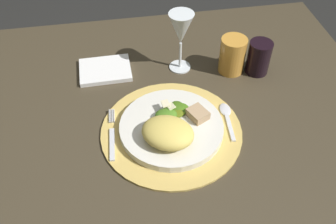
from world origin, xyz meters
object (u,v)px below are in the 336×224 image
(spoon, at_px, (227,115))
(wine_glass, at_px, (181,31))
(fork, at_px, (112,136))
(amber_tumbler, at_px, (232,55))
(dark_tumbler, at_px, (259,57))
(dining_table, at_px, (160,149))
(napkin, at_px, (105,70))
(dinner_plate, at_px, (171,127))

(spoon, xyz_separation_m, wine_glass, (-0.08, 0.22, 0.12))
(fork, distance_m, amber_tumbler, 0.42)
(dark_tumbler, bearing_deg, amber_tumbler, 166.35)
(dining_table, bearing_deg, napkin, 129.38)
(dining_table, distance_m, spoon, 0.27)
(napkin, bearing_deg, dinner_plate, -60.28)
(fork, bearing_deg, wine_glass, 48.24)
(dining_table, height_order, wine_glass, wine_glass)
(dark_tumbler, bearing_deg, napkin, 170.65)
(amber_tumbler, bearing_deg, wine_glass, 165.76)
(spoon, distance_m, amber_tumbler, 0.20)
(dining_table, height_order, napkin, napkin)
(napkin, height_order, amber_tumbler, amber_tumbler)
(dinner_plate, relative_size, spoon, 1.97)
(amber_tumbler, distance_m, dark_tumbler, 0.08)
(dining_table, relative_size, wine_glass, 6.68)
(napkin, height_order, wine_glass, wine_glass)
(amber_tumbler, bearing_deg, dinner_plate, -135.67)
(dinner_plate, height_order, napkin, dinner_plate)
(dinner_plate, distance_m, fork, 0.15)
(fork, bearing_deg, dining_table, 36.81)
(fork, bearing_deg, amber_tumbler, 29.72)
(dinner_plate, bearing_deg, dark_tumbler, 33.65)
(napkin, relative_size, amber_tumbler, 1.37)
(dining_table, relative_size, amber_tumbler, 11.21)
(dinner_plate, relative_size, wine_glass, 1.42)
(dining_table, bearing_deg, spoon, -24.09)
(dinner_plate, xyz_separation_m, napkin, (-0.15, 0.26, -0.01))
(napkin, bearing_deg, dark_tumbler, -9.35)
(wine_glass, distance_m, dark_tumbler, 0.24)
(fork, xyz_separation_m, napkin, (-0.00, 0.26, -0.00))
(fork, relative_size, amber_tumbler, 1.55)
(dinner_plate, distance_m, napkin, 0.30)
(dining_table, xyz_separation_m, wine_glass, (0.09, 0.14, 0.32))
(dining_table, xyz_separation_m, napkin, (-0.13, 0.16, 0.20))
(spoon, height_order, wine_glass, wine_glass)
(dinner_plate, bearing_deg, napkin, 119.72)
(wine_glass, xyz_separation_m, dark_tumbler, (0.22, -0.05, -0.08))
(dining_table, height_order, fork, fork)
(amber_tumbler, relative_size, dark_tumbler, 1.08)
(napkin, relative_size, wine_glass, 0.82)
(wine_glass, bearing_deg, dinner_plate, -105.79)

